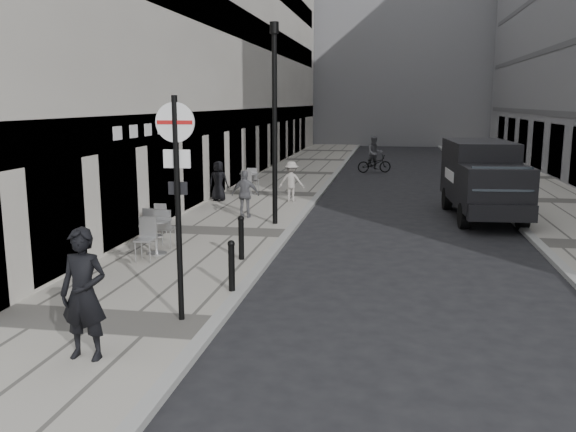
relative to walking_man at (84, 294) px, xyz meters
name	(u,v)px	position (x,y,z in m)	size (l,w,h in m)	color
ground	(148,412)	(1.43, -1.19, -1.11)	(120.00, 120.00, 0.00)	black
sidewalk	(271,195)	(-0.57, 16.81, -1.05)	(4.00, 60.00, 0.12)	gray
far_sidewalk	(548,202)	(10.43, 16.81, -1.05)	(4.00, 60.00, 0.12)	gray
building_far	(381,28)	(2.93, 54.81, 9.89)	(24.00, 16.00, 22.00)	slate
walking_man	(84,294)	(0.00, 0.00, 0.00)	(0.72, 0.48, 1.99)	black
sign_post	(177,179)	(0.83, 1.81, 1.49)	(0.67, 0.10, 3.88)	black
lamppost	(275,114)	(0.83, 10.51, 2.40)	(0.27, 0.27, 6.10)	black
bollard_near	(232,267)	(1.28, 3.56, -0.50)	(0.13, 0.13, 0.98)	black
bollard_far	(241,239)	(0.87, 6.03, -0.49)	(0.13, 0.13, 1.01)	black
panel_van	(482,176)	(7.42, 13.24, 0.33)	(2.37, 5.57, 2.56)	black
cyclist	(374,158)	(3.43, 26.18, -0.32)	(1.99, 1.20, 2.03)	black
pedestrian_a	(245,194)	(-0.32, 11.34, -0.21)	(0.91, 0.38, 1.56)	slate
pedestrian_b	(291,181)	(0.63, 14.92, -0.23)	(0.99, 0.57, 1.53)	#A59F99
pedestrian_c	(219,181)	(-2.17, 14.56, -0.22)	(0.75, 0.49, 1.54)	black
cafe_table_near	(156,234)	(-1.37, 6.18, -0.47)	(0.80, 1.81, 1.03)	#B9B9BC
cafe_table_mid	(249,182)	(-1.37, 16.33, -0.47)	(0.80, 1.81, 1.03)	silver
cafe_table_far	(155,221)	(-2.17, 8.11, -0.55)	(0.68, 1.53, 0.87)	silver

